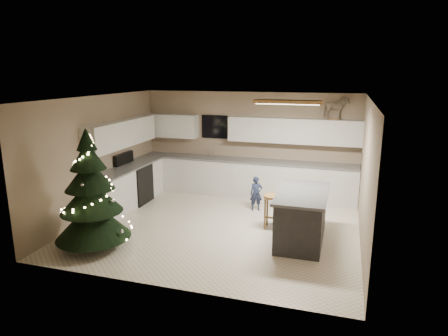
{
  "coord_description": "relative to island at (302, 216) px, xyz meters",
  "views": [
    {
      "loc": [
        2.34,
        -7.31,
        3.08
      ],
      "look_at": [
        0.0,
        0.35,
        1.15
      ],
      "focal_mm": 32.0,
      "sensor_mm": 36.0,
      "label": 1
    }
  ],
  "objects": [
    {
      "name": "christmas_tree",
      "position": [
        -3.53,
        -1.37,
        0.41
      ],
      "size": [
        1.36,
        1.31,
        2.17
      ],
      "rotation": [
        0.0,
        0.0,
        -0.41
      ],
      "color": "#3F2816",
      "rests_on": "ground_plane"
    },
    {
      "name": "ground_plane",
      "position": [
        -1.68,
        0.23,
        -0.48
      ],
      "size": [
        5.5,
        5.5,
        0.0
      ],
      "primitive_type": "plane",
      "color": "beige"
    },
    {
      "name": "toddler",
      "position": [
        -1.17,
        1.42,
        -0.09
      ],
      "size": [
        0.34,
        0.28,
        0.78
      ],
      "primitive_type": "imported",
      "rotation": [
        0.0,
        0.0,
        0.4
      ],
      "color": "#1A1B3B",
      "rests_on": "ground_plane"
    },
    {
      "name": "bar_stool",
      "position": [
        -0.63,
        0.47,
        0.04
      ],
      "size": [
        0.36,
        0.36,
        0.68
      ],
      "rotation": [
        0.0,
        0.0,
        -0.37
      ],
      "color": "olive",
      "rests_on": "ground_plane"
    },
    {
      "name": "island",
      "position": [
        0.0,
        0.0,
        0.0
      ],
      "size": [
        0.9,
        1.7,
        0.95
      ],
      "color": "black",
      "rests_on": "ground_plane"
    },
    {
      "name": "rocking_horse",
      "position": [
        0.4,
        2.55,
        1.79
      ],
      "size": [
        0.66,
        0.5,
        0.53
      ],
      "rotation": [
        0.0,
        0.0,
        2.0
      ],
      "color": "olive",
      "rests_on": "cabinetry"
    },
    {
      "name": "room_shell",
      "position": [
        -1.66,
        0.23,
        1.27
      ],
      "size": [
        5.52,
        5.02,
        2.61
      ],
      "color": "gray",
      "rests_on": "ground_plane"
    },
    {
      "name": "cabinetry",
      "position": [
        -2.59,
        1.87,
        0.28
      ],
      "size": [
        5.5,
        3.2,
        2.0
      ],
      "color": "silver",
      "rests_on": "ground_plane"
    }
  ]
}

